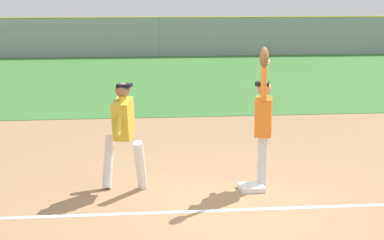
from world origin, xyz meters
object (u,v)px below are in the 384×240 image
(runner, at_px, (123,128))
(parked_car_tan, at_px, (209,36))
(fielder, at_px, (263,119))
(parked_car_silver, at_px, (129,36))
(first_base, at_px, (251,187))
(parked_car_red, at_px, (48,37))
(baseball, at_px, (268,62))

(runner, distance_m, parked_car_tan, 25.54)
(fielder, height_order, parked_car_silver, fielder)
(first_base, distance_m, parked_car_tan, 25.52)
(first_base, xyz_separation_m, parked_car_silver, (-1.87, 25.88, 0.63))
(runner, height_order, parked_car_tan, runner)
(runner, relative_size, parked_car_silver, 0.38)
(runner, bearing_deg, parked_car_red, 113.24)
(runner, xyz_separation_m, parked_car_red, (-4.20, 24.95, -0.32))
(fielder, distance_m, runner, 2.23)
(runner, distance_m, baseball, 2.54)
(first_base, relative_size, baseball, 5.14)
(fielder, relative_size, parked_car_red, 0.51)
(baseball, distance_m, parked_car_tan, 25.14)
(fielder, height_order, parked_car_red, fielder)
(runner, distance_m, parked_car_red, 25.30)
(parked_car_red, relative_size, parked_car_tan, 0.97)
(first_base, relative_size, fielder, 0.17)
(parked_car_tan, bearing_deg, runner, -95.60)
(fielder, relative_size, parked_car_tan, 0.50)
(first_base, height_order, parked_car_silver, parked_car_silver)
(parked_car_silver, bearing_deg, baseball, -90.20)
(fielder, distance_m, parked_car_tan, 25.31)
(parked_car_silver, bearing_deg, parked_car_red, -176.33)
(first_base, relative_size, parked_car_tan, 0.08)
(parked_car_red, distance_m, parked_car_silver, 4.39)
(first_base, distance_m, fielder, 1.12)
(baseball, bearing_deg, fielder, -117.76)
(runner, height_order, parked_car_red, runner)
(first_base, relative_size, runner, 0.22)
(first_base, bearing_deg, baseball, 50.63)
(baseball, bearing_deg, parked_car_red, 104.71)
(runner, bearing_deg, baseball, 16.49)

